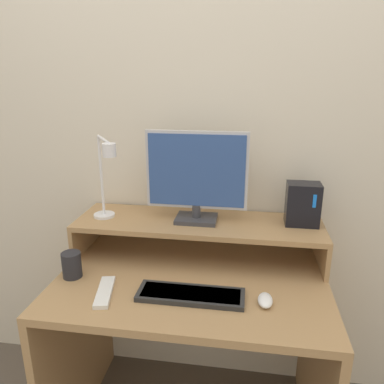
# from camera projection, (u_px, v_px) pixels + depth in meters

# --- Properties ---
(wall_back) EXTENTS (6.00, 0.05, 2.50)m
(wall_back) POSITION_uv_depth(u_px,v_px,m) (205.00, 135.00, 1.68)
(wall_back) COLOR beige
(wall_back) RESTS_ON ground_plane
(desk) EXTENTS (1.05, 0.69, 0.75)m
(desk) POSITION_uv_depth(u_px,v_px,m) (192.00, 327.00, 1.54)
(desk) COLOR #A87F51
(desk) RESTS_ON ground_plane
(monitor_shelf) EXTENTS (1.05, 0.31, 0.16)m
(monitor_shelf) POSITION_uv_depth(u_px,v_px,m) (198.00, 226.00, 1.61)
(monitor_shelf) COLOR #A87F51
(monitor_shelf) RESTS_ON desk
(monitor) EXTENTS (0.42, 0.13, 0.38)m
(monitor) POSITION_uv_depth(u_px,v_px,m) (197.00, 175.00, 1.54)
(monitor) COLOR #38383D
(monitor) RESTS_ON monitor_shelf
(desk_lamp) EXTENTS (0.17, 0.23, 0.36)m
(desk_lamp) POSITION_uv_depth(u_px,v_px,m) (106.00, 177.00, 1.51)
(desk_lamp) COLOR silver
(desk_lamp) RESTS_ON monitor_shelf
(router_dock) EXTENTS (0.14, 0.10, 0.18)m
(router_dock) POSITION_uv_depth(u_px,v_px,m) (303.00, 204.00, 1.54)
(router_dock) COLOR black
(router_dock) RESTS_ON monitor_shelf
(keyboard) EXTENTS (0.38, 0.12, 0.02)m
(keyboard) POSITION_uv_depth(u_px,v_px,m) (191.00, 295.00, 1.33)
(keyboard) COLOR #282828
(keyboard) RESTS_ON desk
(mouse) EXTENTS (0.05, 0.09, 0.03)m
(mouse) POSITION_uv_depth(u_px,v_px,m) (265.00, 300.00, 1.29)
(mouse) COLOR white
(mouse) RESTS_ON desk
(remote_control) EXTENTS (0.09, 0.20, 0.02)m
(remote_control) POSITION_uv_depth(u_px,v_px,m) (105.00, 292.00, 1.35)
(remote_control) COLOR white
(remote_control) RESTS_ON desk
(mug) EXTENTS (0.07, 0.07, 0.10)m
(mug) POSITION_uv_depth(u_px,v_px,m) (72.00, 265.00, 1.46)
(mug) COLOR #232328
(mug) RESTS_ON desk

